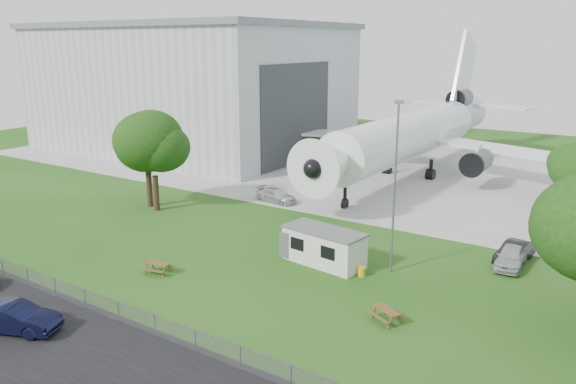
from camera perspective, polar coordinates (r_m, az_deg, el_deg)
The scene contains 17 objects.
ground at distance 39.88m, azimuth -4.29°, elevation -8.40°, with size 160.00×160.00×0.00m, color #376422.
asphalt_strip at distance 31.77m, azimuth -19.34°, elevation -15.71°, with size 120.00×8.00×0.02m, color black.
concrete_apron at distance 72.28m, azimuth 14.45°, elevation 1.84°, with size 120.00×46.00×0.03m, color #B7B7B2.
hangar at distance 88.96m, azimuth -9.71°, elevation 10.59°, with size 43.00×31.00×18.55m.
airliner at distance 69.99m, azimuth 12.59°, elevation 5.93°, with size 46.36×47.73×17.69m.
site_cabin at distance 41.36m, azimuth 3.68°, elevation -5.56°, with size 6.90×3.49×2.62m.
picnic_west at distance 41.13m, azimuth -13.05°, elevation -8.02°, with size 1.80×1.50×0.76m, color brown, non-canonical shape.
picnic_east at distance 34.14m, azimuth 9.96°, elevation -12.80°, with size 1.80×1.50×0.76m, color brown, non-canonical shape.
fence at distance 33.66m, azimuth -14.51°, elevation -13.51°, with size 58.00×0.04×1.30m, color gray.
lamp_mast at distance 39.11m, azimuth 10.77°, elevation 0.20°, with size 0.16×0.16×12.00m, color slate.
tree_west_big at distance 56.24m, azimuth -14.19°, elevation 4.90°, with size 7.67×7.67×10.27m.
tree_west_small at distance 54.80m, azimuth -13.51°, elevation 4.11°, with size 5.81×5.81×8.81m.
tree_far_apron at distance 61.74m, azimuth 27.11°, elevation 2.62°, with size 5.80×5.80×7.28m.
car_centre_sedan at distance 35.69m, azimuth -26.02°, elevation -11.42°, with size 1.76×5.05×1.66m, color black.
car_ne_hatch at distance 43.91m, azimuth 21.71°, elevation -6.15°, with size 1.83×4.54×1.55m, color #A7A9AE.
car_ne_sedan at distance 45.11m, azimuth 22.03°, elevation -5.68°, with size 1.56×4.47×1.47m, color black.
car_apron_van at distance 57.29m, azimuth -1.21°, elevation -0.37°, with size 1.87×4.60×1.34m, color silver.
Camera 1 is at (22.63, -28.82, 15.73)m, focal length 35.00 mm.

